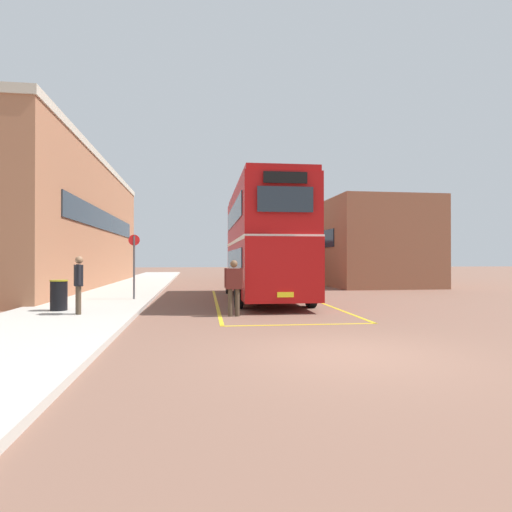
{
  "coord_description": "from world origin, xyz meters",
  "views": [
    {
      "loc": [
        -2.79,
        -7.67,
        1.75
      ],
      "look_at": [
        0.03,
        12.26,
        1.87
      ],
      "focal_mm": 30.58,
      "sensor_mm": 36.0,
      "label": 1
    }
  ],
  "objects": [
    {
      "name": "ground_plane",
      "position": [
        0.0,
        14.4,
        0.0
      ],
      "size": [
        135.6,
        135.6,
        0.0
      ],
      "primitive_type": "plane",
      "color": "brown"
    },
    {
      "name": "pedestrian_boarding",
      "position": [
        -1.61,
        5.5,
        0.99
      ],
      "size": [
        0.57,
        0.25,
        1.7
      ],
      "color": "#473828",
      "rests_on": "ground"
    },
    {
      "name": "single_deck_bus",
      "position": [
        3.27,
        25.28,
        1.64
      ],
      "size": [
        2.86,
        8.9,
        3.02
      ],
      "color": "black",
      "rests_on": "ground"
    },
    {
      "name": "sidewalk_left",
      "position": [
        -6.5,
        16.8,
        0.07
      ],
      "size": [
        4.0,
        57.6,
        0.14
      ],
      "primitive_type": "cube",
      "color": "#B2ADA3",
      "rests_on": "ground"
    },
    {
      "name": "litter_bin",
      "position": [
        -6.97,
        6.59,
        0.62
      ],
      "size": [
        0.54,
        0.54,
        0.95
      ],
      "color": "black",
      "rests_on": "sidewalk_left"
    },
    {
      "name": "pedestrian_waiting_near",
      "position": [
        -6.13,
        5.57,
        1.11
      ],
      "size": [
        0.36,
        0.54,
        1.68
      ],
      "color": "#473828",
      "rests_on": "sidewalk_left"
    },
    {
      "name": "double_decker_bus",
      "position": [
        0.14,
        10.84,
        2.51
      ],
      "size": [
        3.07,
        10.57,
        4.75
      ],
      "color": "black",
      "rests_on": "ground"
    },
    {
      "name": "depot_building_right",
      "position": [
        8.59,
        24.3,
        2.74
      ],
      "size": [
        6.24,
        18.0,
        5.48
      ],
      "color": "brown",
      "rests_on": "ground"
    },
    {
      "name": "bay_marking_yellow",
      "position": [
        0.12,
        8.89,
        0.0
      ],
      "size": [
        4.56,
        12.61,
        0.01
      ],
      "color": "gold",
      "rests_on": "ground"
    },
    {
      "name": "bus_stop_sign",
      "position": [
        -5.18,
        10.23,
        1.69
      ],
      "size": [
        0.44,
        0.1,
        2.57
      ],
      "color": "#4C4C51",
      "rests_on": "sidewalk_left"
    },
    {
      "name": "brick_building_left",
      "position": [
        -10.85,
        19.88,
        3.82
      ],
      "size": [
        5.63,
        24.21,
        7.63
      ],
      "color": "#9E6647",
      "rests_on": "ground"
    }
  ]
}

